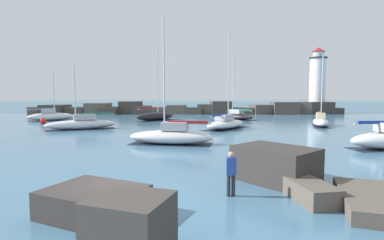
% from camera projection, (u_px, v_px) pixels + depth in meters
% --- Properties ---
extents(ground_plane, '(600.00, 600.00, 0.00)m').
position_uv_depth(ground_plane, '(128.00, 204.00, 10.26)').
color(ground_plane, teal).
extents(open_sea_beyond, '(400.00, 116.00, 0.01)m').
position_uv_depth(open_sea_beyond, '(184.00, 105.00, 122.07)').
color(open_sea_beyond, '#386684').
rests_on(open_sea_beyond, ground).
extents(breakwater_jetty, '(64.98, 7.21, 2.59)m').
position_uv_depth(breakwater_jetty, '(191.00, 109.00, 62.07)').
color(breakwater_jetty, brown).
rests_on(breakwater_jetty, ground).
extents(lighthouse, '(4.30, 4.30, 13.82)m').
position_uv_depth(lighthouse, '(317.00, 85.00, 63.24)').
color(lighthouse, gray).
rests_on(lighthouse, ground).
extents(foreground_rocks, '(13.73, 9.24, 1.50)m').
position_uv_depth(foreground_rocks, '(259.00, 185.00, 10.59)').
color(foreground_rocks, brown).
rests_on(foreground_rocks, ground).
extents(sailboat_moored_0, '(6.17, 6.01, 10.99)m').
position_uv_depth(sailboat_moored_0, '(155.00, 116.00, 45.22)').
color(sailboat_moored_0, black).
rests_on(sailboat_moored_0, ground).
extents(sailboat_moored_1, '(3.56, 6.01, 8.72)m').
position_uv_depth(sailboat_moored_1, '(321.00, 121.00, 36.61)').
color(sailboat_moored_1, silver).
rests_on(sailboat_moored_1, ground).
extents(sailboat_moored_3, '(7.65, 4.72, 7.15)m').
position_uv_depth(sailboat_moored_3, '(82.00, 124.00, 33.19)').
color(sailboat_moored_3, silver).
rests_on(sailboat_moored_3, ground).
extents(sailboat_moored_4, '(6.17, 7.21, 10.86)m').
position_uv_depth(sailboat_moored_4, '(226.00, 123.00, 33.75)').
color(sailboat_moored_4, white).
rests_on(sailboat_moored_4, ground).
extents(sailboat_moored_5, '(5.92, 7.14, 10.22)m').
position_uv_depth(sailboat_moored_5, '(235.00, 116.00, 47.05)').
color(sailboat_moored_5, black).
rests_on(sailboat_moored_5, ground).
extents(sailboat_moored_6, '(6.84, 3.20, 9.80)m').
position_uv_depth(sailboat_moored_6, '(171.00, 136.00, 23.03)').
color(sailboat_moored_6, silver).
rests_on(sailboat_moored_6, ground).
extents(sailboat_moored_8, '(6.64, 4.40, 7.28)m').
position_uv_depth(sailboat_moored_8, '(51.00, 116.00, 44.90)').
color(sailboat_moored_8, white).
rests_on(sailboat_moored_8, ground).
extents(mooring_buoy_orange_near, '(0.79, 0.79, 0.99)m').
position_uv_depth(mooring_buoy_orange_near, '(43.00, 121.00, 39.32)').
color(mooring_buoy_orange_near, red).
rests_on(mooring_buoy_orange_near, ground).
extents(person_on_rocks, '(0.36, 0.22, 1.67)m').
position_uv_depth(person_on_rocks, '(231.00, 171.00, 11.02)').
color(person_on_rocks, '#282833').
rests_on(person_on_rocks, ground).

